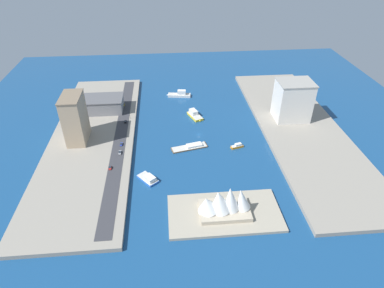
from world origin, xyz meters
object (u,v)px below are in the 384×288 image
object	(u,v)px
water_taxi_orange	(237,146)
ferry_yellow_fast	(195,115)
hotel_broad_white	(293,100)
suv_black	(125,122)
warehouse_low_gray	(99,104)
barge_flat_brown	(191,147)
catamaran_blue	(148,179)
sedan_silver	(120,152)
apartment_midrise_tan	(75,119)
traffic_light_waterfront	(130,114)
hatchback_blue	(121,144)
pickup_red	(110,168)
opera_landmark	(223,203)
ferry_white_commuter	(180,94)
taxi_yellow_cab	(124,104)

from	to	relation	value
water_taxi_orange	ferry_yellow_fast	distance (m)	63.11
hotel_broad_white	suv_black	bearing A→B (deg)	-1.76
hotel_broad_white	warehouse_low_gray	bearing A→B (deg)	-9.64
barge_flat_brown	ferry_yellow_fast	xyz separation A→B (m)	(-8.18, -52.37, 1.12)
catamaran_blue	sedan_silver	world-z (taller)	sedan_silver
apartment_midrise_tan	sedan_silver	size ratio (longest dim) A/B	7.90
catamaran_blue	suv_black	world-z (taller)	suv_black
suv_black	warehouse_low_gray	bearing A→B (deg)	-44.30
sedan_silver	traffic_light_waterfront	distance (m)	56.17
hatchback_blue	traffic_light_waterfront	xyz separation A→B (m)	(-4.31, -44.05, 3.45)
warehouse_low_gray	pickup_red	bearing A→B (deg)	102.26
pickup_red	traffic_light_waterfront	xyz separation A→B (m)	(-9.75, -75.00, 3.43)
hotel_broad_white	traffic_light_waterfront	bearing A→B (deg)	-4.50
water_taxi_orange	opera_landmark	xyz separation A→B (m)	(24.31, 73.48, 8.81)
apartment_midrise_tan	catamaran_blue	bearing A→B (deg)	136.83
ferry_white_commuter	suv_black	world-z (taller)	ferry_white_commuter
traffic_light_waterfront	opera_landmark	world-z (taller)	opera_landmark
hatchback_blue	opera_landmark	world-z (taller)	opera_landmark
taxi_yellow_cab	apartment_midrise_tan	bearing A→B (deg)	61.80
ferry_yellow_fast	warehouse_low_gray	world-z (taller)	warehouse_low_gray
opera_landmark	hotel_broad_white	bearing A→B (deg)	-125.96
ferry_white_commuter	traffic_light_waterfront	bearing A→B (deg)	44.99
taxi_yellow_cab	suv_black	bearing A→B (deg)	97.54
taxi_yellow_cab	traffic_light_waterfront	distance (m)	28.97
water_taxi_orange	barge_flat_brown	bearing A→B (deg)	-4.66
hotel_broad_white	taxi_yellow_cab	distance (m)	163.05
suv_black	pickup_red	xyz separation A→B (m)	(5.99, 67.97, 0.03)
barge_flat_brown	hatchback_blue	distance (m)	57.35
taxi_yellow_cab	pickup_red	xyz separation A→B (m)	(1.42, 102.54, -0.04)
hotel_broad_white	suv_black	size ratio (longest dim) A/B	7.92
opera_landmark	ferry_yellow_fast	bearing A→B (deg)	-87.45
opera_landmark	traffic_light_waterfront	bearing A→B (deg)	-61.94
ferry_white_commuter	apartment_midrise_tan	size ratio (longest dim) A/B	0.65
water_taxi_orange	suv_black	bearing A→B (deg)	-25.22
hotel_broad_white	opera_landmark	distance (m)	140.55
ferry_yellow_fast	pickup_red	bearing A→B (deg)	48.11
water_taxi_orange	hotel_broad_white	bearing A→B (deg)	-145.43
ferry_white_commuter	ferry_yellow_fast	bearing A→B (deg)	104.35
catamaran_blue	hatchback_blue	distance (m)	48.97
barge_flat_brown	pickup_red	world-z (taller)	pickup_red
pickup_red	traffic_light_waterfront	distance (m)	75.70
taxi_yellow_cab	opera_landmark	distance (m)	170.24
ferry_white_commuter	warehouse_low_gray	bearing A→B (deg)	21.09
water_taxi_orange	apartment_midrise_tan	xyz separation A→B (m)	(131.27, -19.67, 21.67)
catamaran_blue	apartment_midrise_tan	size ratio (longest dim) A/B	0.45
ferry_yellow_fast	hatchback_blue	bearing A→B (deg)	36.26
hatchback_blue	barge_flat_brown	bearing A→B (deg)	175.50
catamaran_blue	sedan_silver	distance (m)	38.91
hotel_broad_white	sedan_silver	size ratio (longest dim) A/B	7.13
water_taxi_orange	suv_black	distance (m)	104.79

